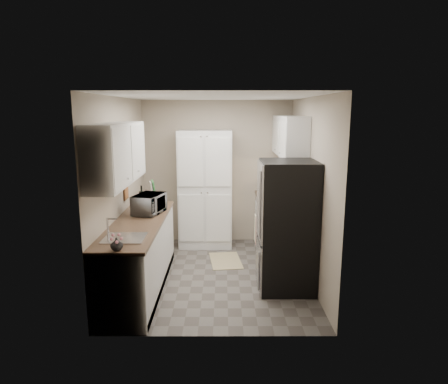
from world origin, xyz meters
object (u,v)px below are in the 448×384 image
object	(u,v)px
microwave	(149,204)
wine_bottle	(142,197)
pantry_cabinet	(205,189)
electric_range	(280,235)
refrigerator	(287,226)
toaster_oven	(272,187)

from	to	relation	value
microwave	wine_bottle	bearing A→B (deg)	40.21
pantry_cabinet	electric_range	xyz separation A→B (m)	(1.17, -0.93, -0.52)
electric_range	refrigerator	distance (m)	0.88
pantry_cabinet	wine_bottle	world-z (taller)	pantry_cabinet
electric_range	refrigerator	xyz separation A→B (m)	(-0.03, -0.80, 0.37)
electric_range	wine_bottle	size ratio (longest dim) A/B	3.85
toaster_oven	microwave	bearing A→B (deg)	-123.06
electric_range	microwave	size ratio (longest dim) A/B	2.32
pantry_cabinet	wine_bottle	xyz separation A→B (m)	(-0.89, -0.97, 0.07)
refrigerator	toaster_oven	xyz separation A→B (m)	(0.00, 1.65, 0.20)
electric_range	wine_bottle	distance (m)	2.15
electric_range	refrigerator	bearing A→B (deg)	-92.48
pantry_cabinet	microwave	bearing A→B (deg)	-118.10
microwave	toaster_oven	world-z (taller)	microwave
refrigerator	wine_bottle	size ratio (longest dim) A/B	5.79
pantry_cabinet	microwave	world-z (taller)	pantry_cabinet
refrigerator	wine_bottle	bearing A→B (deg)	159.54
wine_bottle	toaster_oven	xyz separation A→B (m)	(2.04, 0.89, -0.02)
electric_range	refrigerator	world-z (taller)	refrigerator
microwave	pantry_cabinet	bearing A→B (deg)	-13.17
pantry_cabinet	wine_bottle	distance (m)	1.32
refrigerator	pantry_cabinet	bearing A→B (deg)	123.46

